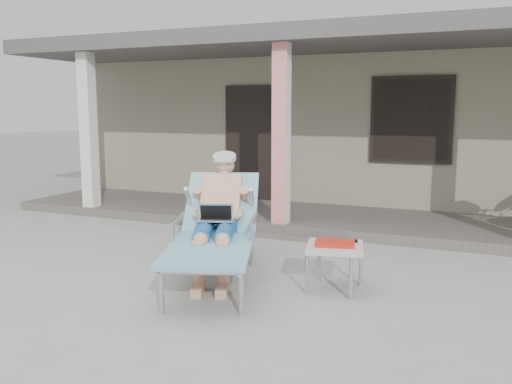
% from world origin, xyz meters
% --- Properties ---
extents(ground, '(60.00, 60.00, 0.00)m').
position_xyz_m(ground, '(0.00, 0.00, 0.00)').
color(ground, '#9E9E99').
rests_on(ground, ground).
extents(house, '(10.40, 5.40, 3.30)m').
position_xyz_m(house, '(0.00, 6.50, 1.67)').
color(house, gray).
rests_on(house, ground).
extents(porch_deck, '(10.00, 2.00, 0.15)m').
position_xyz_m(porch_deck, '(0.00, 3.00, 0.07)').
color(porch_deck, '#605B56').
rests_on(porch_deck, ground).
extents(porch_overhang, '(10.00, 2.30, 2.85)m').
position_xyz_m(porch_overhang, '(0.00, 2.95, 2.79)').
color(porch_overhang, silver).
rests_on(porch_overhang, porch_deck).
extents(porch_step, '(2.00, 0.30, 0.07)m').
position_xyz_m(porch_step, '(0.00, 1.85, 0.04)').
color(porch_step, '#605B56').
rests_on(porch_step, ground).
extents(lounger, '(1.48, 2.26, 1.43)m').
position_xyz_m(lounger, '(0.12, -0.16, 0.88)').
color(lounger, '#B7B7BC').
rests_on(lounger, ground).
extents(side_table, '(0.67, 0.67, 0.50)m').
position_xyz_m(side_table, '(1.40, -0.05, 0.42)').
color(side_table, '#B8B9B3').
rests_on(side_table, ground).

